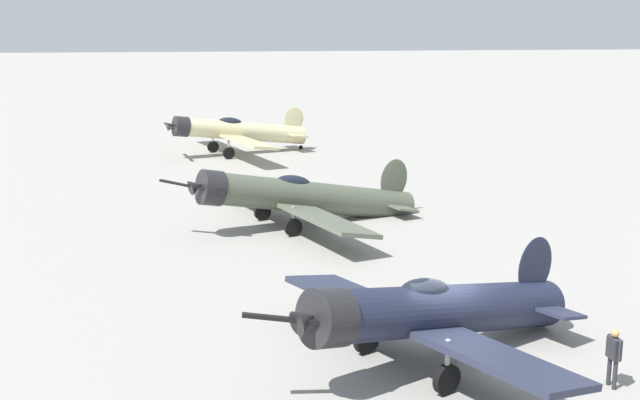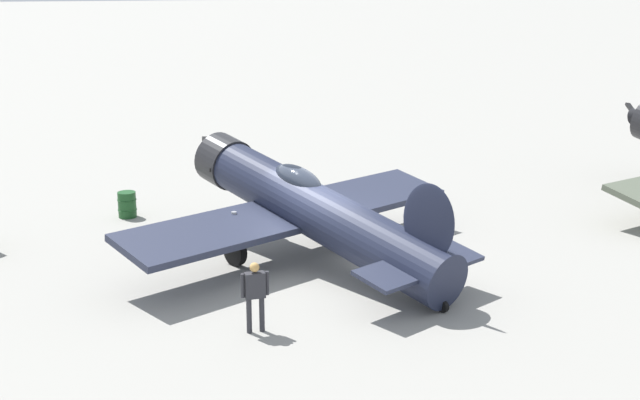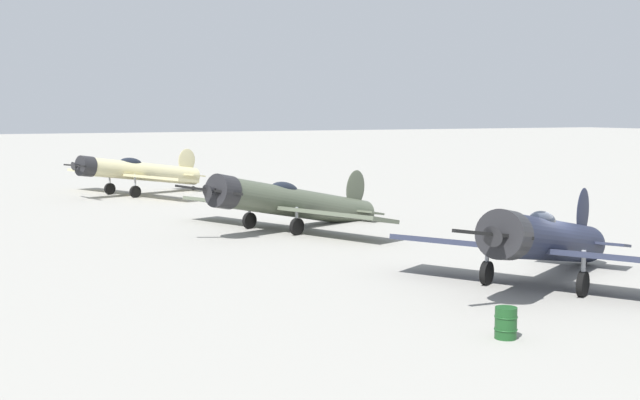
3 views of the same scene
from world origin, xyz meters
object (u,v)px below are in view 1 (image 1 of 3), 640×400
Objects in this scene: airplane_mid_apron at (303,197)px; airplane_foreground at (434,312)px; ground_crew_mechanic at (614,352)px; airplane_far_line at (236,131)px.

airplane_foreground is at bearing 75.83° from airplane_mid_apron.
airplane_mid_apron is at bearing 104.86° from ground_crew_mechanic.
airplane_far_line reaches higher than airplane_mid_apron.
airplane_far_line reaches higher than ground_crew_mechanic.
ground_crew_mechanic is at bearing 124.89° from airplane_foreground.
airplane_foreground is 15.88m from airplane_mid_apron.
airplane_foreground reaches higher than ground_crew_mechanic.
airplane_far_line is at bearing 98.86° from ground_crew_mechanic.
airplane_far_line is at bearing -103.83° from airplane_mid_apron.
airplane_foreground is 0.80× the size of airplane_mid_apron.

